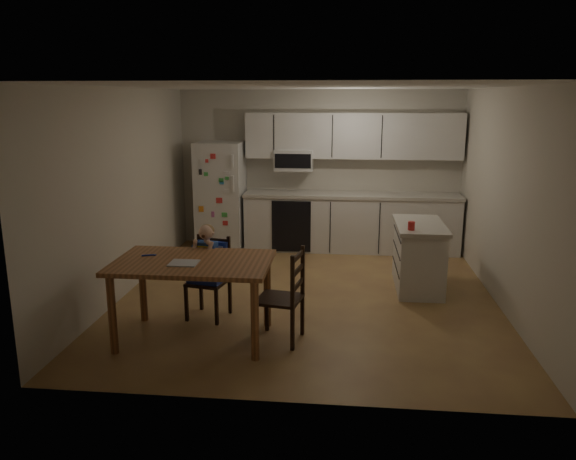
% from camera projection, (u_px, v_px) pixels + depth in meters
% --- Properties ---
extents(room, '(4.52, 5.01, 2.51)m').
position_uv_depth(room, '(311.00, 189.00, 7.09)').
color(room, '#8A5F3B').
rests_on(room, ground).
extents(refrigerator, '(0.72, 0.70, 1.70)m').
position_uv_depth(refrigerator, '(221.00, 196.00, 8.96)').
color(refrigerator, silver).
rests_on(refrigerator, ground).
extents(kitchen_run, '(3.37, 0.62, 2.15)m').
position_uv_depth(kitchen_run, '(350.00, 195.00, 8.83)').
color(kitchen_run, silver).
rests_on(kitchen_run, ground).
extents(kitchen_island, '(0.60, 1.14, 0.84)m').
position_uv_depth(kitchen_island, '(418.00, 256.00, 7.10)').
color(kitchen_island, silver).
rests_on(kitchen_island, ground).
extents(red_cup, '(0.08, 0.08, 0.10)m').
position_uv_depth(red_cup, '(411.00, 226.00, 6.66)').
color(red_cup, red).
rests_on(red_cup, kitchen_island).
extents(dining_table, '(1.54, 0.99, 0.82)m').
position_uv_depth(dining_table, '(193.00, 271.00, 5.53)').
color(dining_table, brown).
rests_on(dining_table, ground).
extents(napkin, '(0.27, 0.23, 0.01)m').
position_uv_depth(napkin, '(184.00, 263.00, 5.40)').
color(napkin, '#B2B1B7').
rests_on(napkin, dining_table).
extents(toddler_spoon, '(0.12, 0.06, 0.02)m').
position_uv_depth(toddler_spoon, '(148.00, 255.00, 5.66)').
color(toddler_spoon, '#2139AD').
rests_on(toddler_spoon, dining_table).
extents(chair_booster, '(0.47, 0.47, 1.05)m').
position_uv_depth(chair_booster, '(209.00, 261.00, 6.14)').
color(chair_booster, black).
rests_on(chair_booster, ground).
extents(chair_side, '(0.49, 0.49, 0.95)m').
position_uv_depth(chair_side, '(288.00, 290.00, 5.51)').
color(chair_side, black).
rests_on(chair_side, ground).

